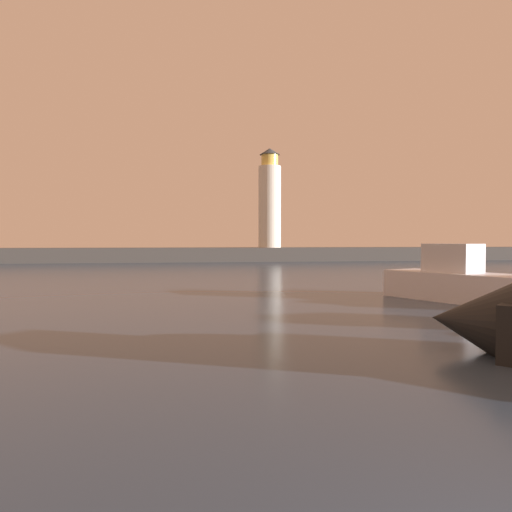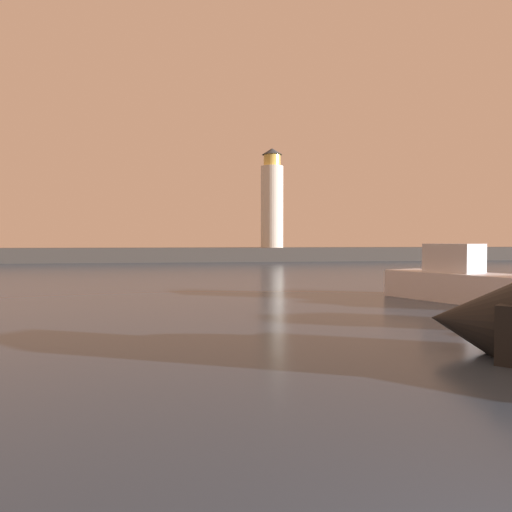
# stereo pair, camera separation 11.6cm
# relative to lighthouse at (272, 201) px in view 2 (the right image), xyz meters

# --- Properties ---
(ground_plane) EXTENTS (220.00, 220.00, 0.00)m
(ground_plane) POSITION_rel_lighthouse_xyz_m (-9.09, -30.64, -7.99)
(ground_plane) COLOR #2D3D51
(breakwater) EXTENTS (96.60, 5.15, 1.80)m
(breakwater) POSITION_rel_lighthouse_xyz_m (-9.09, 0.00, -7.09)
(breakwater) COLOR #423F3D
(breakwater) RESTS_ON ground_plane
(lighthouse) EXTENTS (2.95, 2.95, 13.07)m
(lighthouse) POSITION_rel_lighthouse_xyz_m (0.00, 0.00, 0.00)
(lighthouse) COLOR silver
(lighthouse) RESTS_ON breakwater
(motorboat_3) EXTENTS (5.51, 8.75, 2.99)m
(motorboat_3) POSITION_rel_lighthouse_xyz_m (0.70, -44.51, -7.18)
(motorboat_3) COLOR silver
(motorboat_3) RESTS_ON ground_plane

